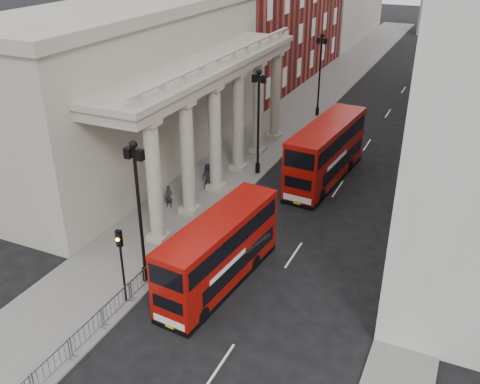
{
  "coord_description": "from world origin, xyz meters",
  "views": [
    {
      "loc": [
        14.37,
        -16.09,
        17.82
      ],
      "look_at": [
        1.81,
        11.36,
        2.77
      ],
      "focal_mm": 40.0,
      "sensor_mm": 36.0,
      "label": 1
    }
  ],
  "objects_px": {
    "traffic_light": "(121,253)",
    "pedestrian_c": "(208,175)",
    "lamp_post_south": "(139,204)",
    "bus_far": "(326,151)",
    "pedestrian_b": "(191,188)",
    "bus_near": "(219,250)",
    "pedestrian_a": "(169,197)",
    "lamp_post_north": "(320,69)",
    "lamp_post_mid": "(258,115)"
  },
  "relations": [
    {
      "from": "lamp_post_north",
      "to": "lamp_post_mid",
      "type": "bearing_deg",
      "value": -90.0
    },
    {
      "from": "traffic_light",
      "to": "pedestrian_b",
      "type": "distance_m",
      "value": 12.36
    },
    {
      "from": "pedestrian_b",
      "to": "pedestrian_c",
      "type": "relative_size",
      "value": 0.86
    },
    {
      "from": "lamp_post_south",
      "to": "pedestrian_b",
      "type": "xyz_separation_m",
      "value": [
        -2.6,
        9.85,
        -3.97
      ]
    },
    {
      "from": "pedestrian_a",
      "to": "pedestrian_b",
      "type": "xyz_separation_m",
      "value": [
        0.76,
        1.83,
        0.02
      ]
    },
    {
      "from": "pedestrian_a",
      "to": "pedestrian_c",
      "type": "relative_size",
      "value": 0.83
    },
    {
      "from": "lamp_post_north",
      "to": "pedestrian_a",
      "type": "bearing_deg",
      "value": -97.97
    },
    {
      "from": "lamp_post_south",
      "to": "bus_far",
      "type": "relative_size",
      "value": 0.77
    },
    {
      "from": "lamp_post_north",
      "to": "pedestrian_b",
      "type": "relative_size",
      "value": 5.09
    },
    {
      "from": "lamp_post_south",
      "to": "lamp_post_north",
      "type": "relative_size",
      "value": 1.0
    },
    {
      "from": "pedestrian_a",
      "to": "pedestrian_b",
      "type": "distance_m",
      "value": 1.98
    },
    {
      "from": "lamp_post_north",
      "to": "bus_near",
      "type": "xyz_separation_m",
      "value": [
        3.78,
        -30.35,
        -2.8
      ]
    },
    {
      "from": "bus_near",
      "to": "bus_far",
      "type": "bearing_deg",
      "value": 90.32
    },
    {
      "from": "lamp_post_mid",
      "to": "traffic_light",
      "type": "xyz_separation_m",
      "value": [
        0.1,
        -18.02,
        -1.8
      ]
    },
    {
      "from": "lamp_post_south",
      "to": "pedestrian_b",
      "type": "bearing_deg",
      "value": 104.77
    },
    {
      "from": "lamp_post_south",
      "to": "pedestrian_a",
      "type": "bearing_deg",
      "value": 112.72
    },
    {
      "from": "lamp_post_north",
      "to": "bus_far",
      "type": "distance_m",
      "value": 15.9
    },
    {
      "from": "lamp_post_south",
      "to": "bus_far",
      "type": "bearing_deg",
      "value": 73.23
    },
    {
      "from": "bus_near",
      "to": "pedestrian_c",
      "type": "xyz_separation_m",
      "value": [
        -6.11,
        10.35,
        -1.04
      ]
    },
    {
      "from": "lamp_post_north",
      "to": "pedestrian_b",
      "type": "height_order",
      "value": "lamp_post_north"
    },
    {
      "from": "traffic_light",
      "to": "pedestrian_c",
      "type": "bearing_deg",
      "value": 99.83
    },
    {
      "from": "bus_near",
      "to": "pedestrian_b",
      "type": "xyz_separation_m",
      "value": [
        -6.38,
        8.2,
        -1.17
      ]
    },
    {
      "from": "bus_near",
      "to": "pedestrian_a",
      "type": "height_order",
      "value": "bus_near"
    },
    {
      "from": "lamp_post_north",
      "to": "bus_far",
      "type": "height_order",
      "value": "lamp_post_north"
    },
    {
      "from": "pedestrian_c",
      "to": "lamp_post_south",
      "type": "bearing_deg",
      "value": -75.99
    },
    {
      "from": "lamp_post_north",
      "to": "bus_near",
      "type": "height_order",
      "value": "lamp_post_north"
    },
    {
      "from": "lamp_post_mid",
      "to": "pedestrian_b",
      "type": "xyz_separation_m",
      "value": [
        -2.6,
        -6.15,
        -3.97
      ]
    },
    {
      "from": "lamp_post_north",
      "to": "pedestrian_c",
      "type": "relative_size",
      "value": 4.37
    },
    {
      "from": "lamp_post_north",
      "to": "traffic_light",
      "type": "height_order",
      "value": "lamp_post_north"
    },
    {
      "from": "traffic_light",
      "to": "pedestrian_c",
      "type": "xyz_separation_m",
      "value": [
        -2.43,
        14.03,
        -2.04
      ]
    },
    {
      "from": "pedestrian_c",
      "to": "bus_near",
      "type": "bearing_deg",
      "value": -56.42
    },
    {
      "from": "lamp_post_south",
      "to": "lamp_post_mid",
      "type": "distance_m",
      "value": 16.0
    },
    {
      "from": "lamp_post_mid",
      "to": "lamp_post_north",
      "type": "relative_size",
      "value": 1.0
    },
    {
      "from": "bus_near",
      "to": "pedestrian_c",
      "type": "distance_m",
      "value": 12.07
    },
    {
      "from": "traffic_light",
      "to": "bus_near",
      "type": "relative_size",
      "value": 0.45
    },
    {
      "from": "traffic_light",
      "to": "bus_near",
      "type": "xyz_separation_m",
      "value": [
        3.68,
        3.67,
        -1.0
      ]
    },
    {
      "from": "lamp_post_mid",
      "to": "bus_near",
      "type": "xyz_separation_m",
      "value": [
        3.78,
        -14.35,
        -2.8
      ]
    },
    {
      "from": "traffic_light",
      "to": "pedestrian_a",
      "type": "distance_m",
      "value": 10.84
    },
    {
      "from": "lamp_post_south",
      "to": "bus_far",
      "type": "distance_m",
      "value": 18.12
    },
    {
      "from": "pedestrian_b",
      "to": "lamp_post_north",
      "type": "bearing_deg",
      "value": -102.5
    },
    {
      "from": "pedestrian_a",
      "to": "lamp_post_mid",
      "type": "bearing_deg",
      "value": 55.45
    },
    {
      "from": "lamp_post_north",
      "to": "bus_near",
      "type": "relative_size",
      "value": 0.87
    },
    {
      "from": "lamp_post_north",
      "to": "traffic_light",
      "type": "bearing_deg",
      "value": -89.83
    },
    {
      "from": "lamp_post_mid",
      "to": "bus_far",
      "type": "xyz_separation_m",
      "value": [
        5.18,
        1.18,
        -2.51
      ]
    },
    {
      "from": "bus_near",
      "to": "pedestrian_a",
      "type": "relative_size",
      "value": 6.0
    },
    {
      "from": "bus_far",
      "to": "bus_near",
      "type": "bearing_deg",
      "value": -90.5
    },
    {
      "from": "pedestrian_b",
      "to": "bus_far",
      "type": "bearing_deg",
      "value": -142.48
    },
    {
      "from": "lamp_post_north",
      "to": "pedestrian_a",
      "type": "xyz_separation_m",
      "value": [
        -3.36,
        -23.98,
        -4.0
      ]
    },
    {
      "from": "lamp_post_mid",
      "to": "traffic_light",
      "type": "height_order",
      "value": "lamp_post_mid"
    },
    {
      "from": "bus_far",
      "to": "pedestrian_b",
      "type": "height_order",
      "value": "bus_far"
    }
  ]
}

